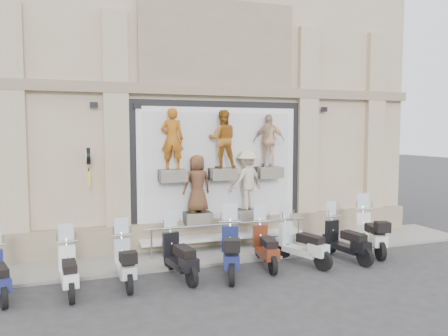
{
  "coord_description": "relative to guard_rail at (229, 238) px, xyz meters",
  "views": [
    {
      "loc": [
        -4.37,
        -9.87,
        3.62
      ],
      "look_at": [
        -0.2,
        1.9,
        2.57
      ],
      "focal_mm": 35.0,
      "sensor_mm": 36.0,
      "label": 1
    }
  ],
  "objects": [
    {
      "name": "sidewalk",
      "position": [
        0.0,
        0.1,
        -0.43
      ],
      "size": [
        16.0,
        2.2,
        0.08
      ],
      "primitive_type": "cube",
      "color": "gray",
      "rests_on": "ground"
    },
    {
      "name": "scooter_h",
      "position": [
        2.89,
        -1.67,
        0.33
      ],
      "size": [
        0.85,
        2.01,
        1.59
      ],
      "primitive_type": null,
      "rotation": [
        0.0,
        0.0,
        0.15
      ],
      "color": "black",
      "rests_on": "ground"
    },
    {
      "name": "shop_vitrine",
      "position": [
        0.08,
        0.74,
        1.96
      ],
      "size": [
        5.6,
        1.02,
        4.3
      ],
      "color": "black",
      "rests_on": "ground"
    },
    {
      "name": "building",
      "position": [
        0.0,
        5.0,
        5.54
      ],
      "size": [
        14.0,
        8.6,
        12.0
      ],
      "primitive_type": null,
      "color": "#BFAC8B",
      "rests_on": "ground"
    },
    {
      "name": "clock_sign_bracket",
      "position": [
        -3.9,
        0.47,
        2.34
      ],
      "size": [
        0.1,
        0.8,
        1.02
      ],
      "color": "black",
      "rests_on": "ground"
    },
    {
      "name": "scooter_i",
      "position": [
        3.98,
        -1.32,
        0.38
      ],
      "size": [
        1.19,
        2.18,
        1.7
      ],
      "primitive_type": null,
      "rotation": [
        0.0,
        0.0,
        -0.3
      ],
      "color": "silver",
      "rests_on": "ground"
    },
    {
      "name": "scooter_b",
      "position": [
        -4.46,
        -1.76,
        0.27
      ],
      "size": [
        0.65,
        1.84,
        1.47
      ],
      "primitive_type": null,
      "rotation": [
        0.0,
        0.0,
        0.07
      ],
      "color": "white",
      "rests_on": "ground"
    },
    {
      "name": "guard_rail",
      "position": [
        0.0,
        0.0,
        0.0
      ],
      "size": [
        5.06,
        0.1,
        0.93
      ],
      "primitive_type": null,
      "color": "#9EA0A5",
      "rests_on": "ground"
    },
    {
      "name": "scooter_f",
      "position": [
        0.5,
        -1.46,
        0.31
      ],
      "size": [
        0.87,
        1.98,
        1.55
      ],
      "primitive_type": null,
      "rotation": [
        0.0,
        0.0,
        -0.17
      ],
      "color": "#5A200F",
      "rests_on": "ground"
    },
    {
      "name": "scooter_g",
      "position": [
        1.52,
        -1.6,
        0.35
      ],
      "size": [
        1.2,
        2.08,
        1.62
      ],
      "primitive_type": null,
      "rotation": [
        0.0,
        0.0,
        0.33
      ],
      "color": "silver",
      "rests_on": "ground"
    },
    {
      "name": "scooter_d",
      "position": [
        -1.89,
        -1.6,
        0.33
      ],
      "size": [
        0.87,
        2.02,
        1.59
      ],
      "primitive_type": null,
      "rotation": [
        0.0,
        0.0,
        0.16
      ],
      "color": "black",
      "rests_on": "ground"
    },
    {
      "name": "scooter_e",
      "position": [
        -0.62,
        -1.79,
        0.39
      ],
      "size": [
        1.26,
        2.2,
        1.72
      ],
      "primitive_type": null,
      "rotation": [
        0.0,
        0.0,
        -0.33
      ],
      "color": "#161D4F",
      "rests_on": "ground"
    },
    {
      "name": "scooter_c",
      "position": [
        -3.21,
        -1.61,
        0.28
      ],
      "size": [
        0.56,
        1.84,
        1.49
      ],
      "primitive_type": null,
      "rotation": [
        0.0,
        0.0,
        0.01
      ],
      "color": "#AFB6BD",
      "rests_on": "ground"
    },
    {
      "name": "ground",
      "position": [
        0.0,
        -2.0,
        -0.47
      ],
      "size": [
        90.0,
        90.0,
        0.0
      ],
      "primitive_type": "plane",
      "color": "#2D2D30",
      "rests_on": "ground"
    }
  ]
}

